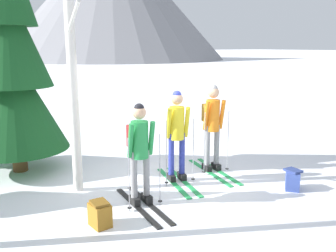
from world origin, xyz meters
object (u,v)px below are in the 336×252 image
skier_in_green (140,149)px  backpack_on_snow_front (293,180)px  skier_in_yellow (177,132)px  pine_tree_near (11,61)px  skier_in_orange (212,123)px  birch_tree_slender (71,49)px  backpack_on_snow_beside (100,214)px

skier_in_green → backpack_on_snow_front: bearing=-18.4°
skier_in_green → skier_in_yellow: skier_in_yellow is taller
pine_tree_near → skier_in_orange: bearing=-31.2°
skier_in_yellow → birch_tree_slender: (-1.78, 0.53, 1.55)m
backpack_on_snow_front → backpack_on_snow_beside: same height
skier_in_yellow → backpack_on_snow_beside: size_ratio=4.63×
skier_in_orange → birch_tree_slender: 3.14m
skier_in_green → backpack_on_snow_beside: (-0.86, -0.40, -0.76)m
pine_tree_near → backpack_on_snow_front: size_ratio=12.51×
pine_tree_near → backpack_on_snow_beside: size_ratio=13.10×
skier_in_yellow → birch_tree_slender: 2.42m
skier_in_orange → backpack_on_snow_front: bearing=-69.3°
skier_in_orange → skier_in_green: bearing=-160.5°
pine_tree_near → backpack_on_snow_beside: bearing=-80.7°
backpack_on_snow_beside → skier_in_yellow: bearing=26.6°
backpack_on_snow_front → backpack_on_snow_beside: bearing=172.1°
skier_in_green → birch_tree_slender: bearing=121.8°
backpack_on_snow_front → skier_in_green: bearing=161.6°
skier_in_green → skier_in_yellow: (1.09, 0.58, 0.02)m
backpack_on_snow_front → backpack_on_snow_beside: 3.55m
skier_in_green → pine_tree_near: (-1.38, 2.80, 1.33)m
birch_tree_slender → skier_in_yellow: bearing=-16.6°
skier_in_green → birch_tree_slender: 2.05m
skier_in_orange → backpack_on_snow_beside: bearing=-158.9°
skier_in_orange → backpack_on_snow_beside: (-2.91, -1.12, -0.84)m
pine_tree_near → skier_in_green: bearing=-63.7°
skier_in_yellow → birch_tree_slender: size_ratio=0.35×
skier_in_orange → pine_tree_near: (-3.43, 2.08, 1.25)m
skier_in_green → skier_in_orange: 2.18m
skier_in_green → backpack_on_snow_beside: size_ratio=4.49×
skier_in_green → pine_tree_near: 3.40m
backpack_on_snow_front → skier_in_orange: bearing=110.7°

